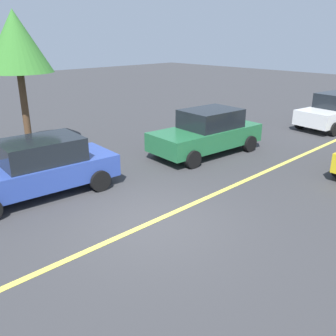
# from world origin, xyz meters

# --- Properties ---
(ground_plane) EXTENTS (80.00, 80.00, 0.00)m
(ground_plane) POSITION_xyz_m (0.00, 0.00, 0.00)
(ground_plane) COLOR #38383A
(lane_marking_centre) EXTENTS (28.00, 0.16, 0.01)m
(lane_marking_centre) POSITION_xyz_m (3.00, 0.00, 0.01)
(lane_marking_centre) COLOR #E0D14C
(car_white_approaching) EXTENTS (4.43, 2.47, 1.71)m
(car_white_approaching) POSITION_xyz_m (13.21, 1.09, 0.85)
(car_white_approaching) COLOR white
(car_white_approaching) RESTS_ON ground_plane
(car_blue_crossing) EXTENTS (4.70, 2.30, 1.64)m
(car_blue_crossing) POSITION_xyz_m (-1.12, 3.57, 0.82)
(car_blue_crossing) COLOR #2D479E
(car_blue_crossing) RESTS_ON ground_plane
(car_green_behind_van) EXTENTS (4.67, 2.37, 1.71)m
(car_green_behind_van) POSITION_xyz_m (5.42, 2.78, 0.85)
(car_green_behind_van) COLOR #236B3D
(car_green_behind_van) RESTS_ON ground_plane
(tree_left_verge) EXTENTS (2.52, 2.52, 5.29)m
(tree_left_verge) POSITION_xyz_m (0.60, 8.04, 4.13)
(tree_left_verge) COLOR #513823
(tree_left_verge) RESTS_ON ground_plane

